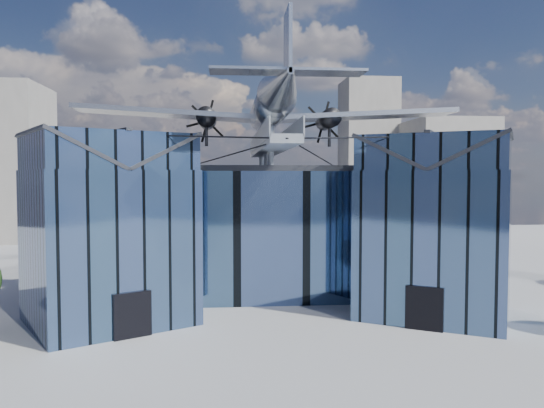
{
  "coord_description": "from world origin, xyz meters",
  "views": [
    {
      "loc": [
        -3.2,
        -34.55,
        9.12
      ],
      "look_at": [
        0.0,
        2.0,
        7.2
      ],
      "focal_mm": 35.0,
      "sensor_mm": 36.0,
      "label": 1
    }
  ],
  "objects": [
    {
      "name": "ground_plane",
      "position": [
        0.0,
        0.0,
        0.0
      ],
      "size": [
        120.0,
        120.0,
        0.0
      ],
      "primitive_type": "plane",
      "color": "gray"
    },
    {
      "name": "bg_towers",
      "position": [
        1.45,
        50.49,
        10.01
      ],
      "size": [
        77.0,
        24.5,
        26.0
      ],
      "color": "gray",
      "rests_on": "ground"
    },
    {
      "name": "museum",
      "position": [
        0.0,
        5.82,
        5.54
      ],
      "size": [
        32.88,
        24.5,
        17.6
      ],
      "color": "#405B83",
      "rests_on": "ground"
    }
  ]
}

